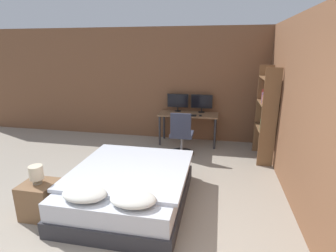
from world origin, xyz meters
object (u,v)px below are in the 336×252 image
Objects in this scene: monitor_right at (202,102)px; office_chair at (181,138)px; bed at (130,187)px; keyboard at (187,115)px; bedside_lamp at (36,173)px; bookshelf at (267,110)px; computer_mouse at (200,115)px; nightstand at (40,199)px; desk at (188,118)px; monitor_left at (178,101)px.

monitor_right is 1.16m from office_chair.
bed is 2.62m from keyboard.
bedside_lamp is 4.14m from bookshelf.
bookshelf is at bearing -16.70° from keyboard.
computer_mouse is at bearing -89.20° from monitor_right.
bookshelf is (1.33, -0.49, 0.30)m from computer_mouse.
computer_mouse is at bearing 58.17° from nightstand.
bedside_lamp is (-1.08, -0.53, 0.38)m from bed.
monitor_right is (0.29, 0.20, 0.34)m from desk.
bookshelf reaches higher than nightstand.
bookshelf is (1.33, -0.87, 0.07)m from monitor_right.
bed is 2.79m from desk.
monitor_right is at bearing 61.22° from nightstand.
nightstand is at bearing -153.96° from bed.
desk is at bearing 157.29° from bookshelf.
bookshelf is (1.62, -0.49, 0.31)m from keyboard.
office_chair is at bearing -109.81° from monitor_right.
office_chair is at bearing -75.82° from monitor_left.
office_chair is 0.51× the size of bookshelf.
nightstand is 1.96× the size of bedside_lamp.
bookshelf reaches higher than office_chair.
office_chair reaches higher than bed.
computer_mouse is (0.58, -0.39, -0.23)m from monitor_left.
monitor_right is at bearing 90.80° from computer_mouse.
monitor_left is (0.24, 2.91, 0.72)m from bed.
bedside_lamp is 0.49× the size of monitor_right.
keyboard is at bearing 163.30° from bookshelf.
computer_mouse is 0.07× the size of office_chair.
keyboard is (0.29, -0.39, -0.24)m from monitor_left.
keyboard is at bearing -126.60° from monitor_right.
desk is 1.80m from bookshelf.
bookshelf is at bearing 38.56° from bedside_lamp.
bed is 3.01m from monitor_left.
nightstand is at bearing -110.92° from monitor_left.
bookshelf is at bearing -33.24° from monitor_right.
monitor_left reaches higher than computer_mouse.
bookshelf is at bearing 2.23° from office_chair.
desk is (0.52, 2.72, 0.38)m from bed.
computer_mouse is (1.90, 3.05, 0.51)m from nightstand.
bedside_lamp is 0.18× the size of desk.
monitor_right is 0.54m from keyboard.
bedside_lamp is at bearing -110.92° from monitor_left.
monitor_left is at bearing 155.40° from bookshelf.
monitor_right is at bearing 70.19° from office_chair.
monitor_left is at bearing 145.82° from desk.
monitor_left reaches higher than nightstand.
bedside_lamp is at bearing -141.44° from bookshelf.
bookshelf is at bearing -22.71° from desk.
desk is at bearing 90.00° from keyboard.
office_chair is (-0.34, -0.55, -0.37)m from computer_mouse.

